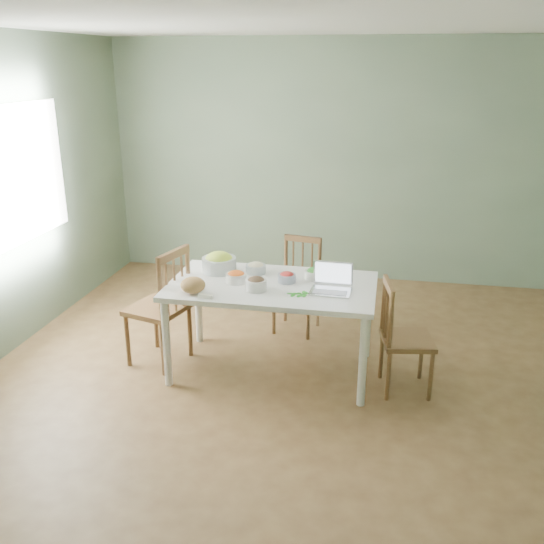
% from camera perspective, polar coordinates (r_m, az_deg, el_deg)
% --- Properties ---
extents(floor, '(5.00, 5.00, 0.00)m').
position_cam_1_polar(floor, '(4.97, 1.64, -9.89)').
color(floor, brown).
rests_on(floor, ground).
extents(ceiling, '(5.00, 5.00, 0.00)m').
position_cam_1_polar(ceiling, '(4.33, 2.01, 22.97)').
color(ceiling, white).
rests_on(ceiling, ground).
extents(wall_back, '(5.00, 0.00, 2.70)m').
position_cam_1_polar(wall_back, '(6.89, 5.31, 10.37)').
color(wall_back, '#556650').
rests_on(wall_back, ground).
extents(wall_front, '(5.00, 0.00, 2.70)m').
position_cam_1_polar(wall_front, '(2.19, -9.24, -10.56)').
color(wall_front, '#556650').
rests_on(wall_front, ground).
extents(window_left, '(0.04, 1.60, 1.20)m').
position_cam_1_polar(window_left, '(5.65, -23.56, 8.35)').
color(window_left, white).
rests_on(window_left, ground).
extents(dining_table, '(1.64, 0.92, 0.77)m').
position_cam_1_polar(dining_table, '(4.89, 0.00, -5.35)').
color(dining_table, white).
rests_on(dining_table, floor).
extents(chair_far, '(0.45, 0.43, 0.89)m').
position_cam_1_polar(chair_far, '(5.59, 2.36, -1.38)').
color(chair_far, '#4D311B').
rests_on(chair_far, floor).
extents(chair_left, '(0.53, 0.55, 1.02)m').
position_cam_1_polar(chair_left, '(5.08, -10.92, -3.18)').
color(chair_left, '#4D311B').
rests_on(chair_left, floor).
extents(chair_right, '(0.44, 0.45, 0.89)m').
position_cam_1_polar(chair_right, '(4.70, 12.82, -6.10)').
color(chair_right, '#4D311B').
rests_on(chair_right, floor).
extents(bread_boule, '(0.24, 0.24, 0.12)m').
position_cam_1_polar(bread_boule, '(4.58, -7.57, -1.25)').
color(bread_boule, '#A97444').
rests_on(bread_boule, dining_table).
extents(butter_stick, '(0.11, 0.04, 0.03)m').
position_cam_1_polar(butter_stick, '(4.48, -6.35, -2.32)').
color(butter_stick, white).
rests_on(butter_stick, dining_table).
extents(bowl_squash, '(0.38, 0.38, 0.17)m').
position_cam_1_polar(bowl_squash, '(5.01, -5.08, 0.94)').
color(bowl_squash, yellow).
rests_on(bowl_squash, dining_table).
extents(bowl_carrot, '(0.22, 0.22, 0.09)m').
position_cam_1_polar(bowl_carrot, '(4.77, -3.45, -0.45)').
color(bowl_carrot, '#CC4016').
rests_on(bowl_carrot, dining_table).
extents(bowl_onion, '(0.21, 0.21, 0.09)m').
position_cam_1_polar(bowl_onion, '(4.97, -1.57, 0.41)').
color(bowl_onion, beige).
rests_on(bowl_onion, dining_table).
extents(bowl_mushroom, '(0.21, 0.21, 0.11)m').
position_cam_1_polar(bowl_mushroom, '(4.59, -1.53, -1.12)').
color(bowl_mushroom, '#331A15').
rests_on(bowl_mushroom, dining_table).
extents(bowl_redpep, '(0.19, 0.19, 0.08)m').
position_cam_1_polar(bowl_redpep, '(4.76, 1.43, -0.49)').
color(bowl_redpep, red).
rests_on(bowl_redpep, dining_table).
extents(bowl_broccoli, '(0.17, 0.17, 0.10)m').
position_cam_1_polar(bowl_broccoli, '(4.84, 4.05, -0.14)').
color(bowl_broccoli, '#175B13').
rests_on(bowl_broccoli, dining_table).
extents(flatbread, '(0.22, 0.22, 0.02)m').
position_cam_1_polar(flatbread, '(5.02, 4.83, 0.09)').
color(flatbread, '#D7B983').
rests_on(flatbread, dining_table).
extents(basil_bunch, '(0.18, 0.18, 0.02)m').
position_cam_1_polar(basil_bunch, '(4.53, 2.43, -2.02)').
color(basil_bunch, '#1B6416').
rests_on(basil_bunch, dining_table).
extents(laptop, '(0.32, 0.27, 0.21)m').
position_cam_1_polar(laptop, '(4.55, 5.64, -0.70)').
color(laptop, silver).
rests_on(laptop, dining_table).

